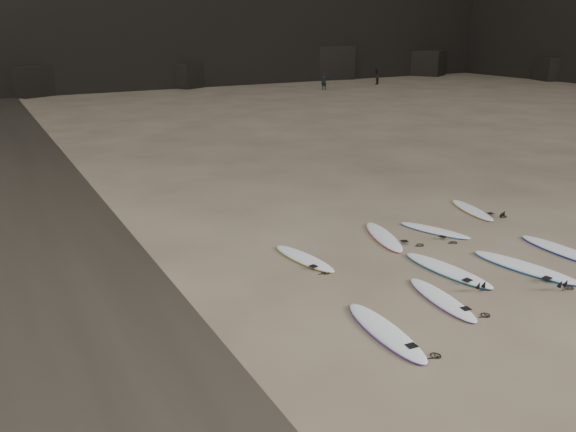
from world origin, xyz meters
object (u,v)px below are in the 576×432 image
(surfboard_0, at_px, (385,331))
(surfboard_4, at_px, (564,251))
(person_a, at_px, (324,81))
(person_b, at_px, (376,76))
(surfboard_2, at_px, (447,270))
(surfboard_6, at_px, (384,236))
(surfboard_5, at_px, (304,258))
(surfboard_3, at_px, (525,267))
(surfboard_7, at_px, (435,230))
(surfboard_8, at_px, (472,210))
(surfboard_1, at_px, (442,299))

(surfboard_0, bearing_deg, surfboard_4, 12.17)
(surfboard_4, xyz_separation_m, person_a, (15.89, 36.64, 0.76))
(person_b, bearing_deg, surfboard_0, 15.91)
(surfboard_2, relative_size, surfboard_6, 1.08)
(surfboard_0, relative_size, surfboard_5, 1.14)
(surfboard_3, height_order, surfboard_6, surfboard_3)
(person_a, bearing_deg, surfboard_5, -58.66)
(person_b, bearing_deg, surfboard_5, 13.37)
(surfboard_0, xyz_separation_m, surfboard_2, (3.23, 1.59, 0.00))
(surfboard_7, bearing_deg, surfboard_3, -110.19)
(surfboard_8, bearing_deg, surfboard_5, -159.11)
(surfboard_2, distance_m, surfboard_4, 3.70)
(surfboard_1, relative_size, surfboard_3, 0.82)
(surfboard_7, distance_m, person_a, 38.13)
(surfboard_8, bearing_deg, surfboard_3, -105.84)
(surfboard_3, relative_size, surfboard_8, 1.21)
(surfboard_1, bearing_deg, surfboard_6, 77.79)
(surfboard_6, bearing_deg, surfboard_0, -110.56)
(surfboard_2, distance_m, person_a, 40.96)
(surfboard_5, xyz_separation_m, person_b, (29.57, 35.17, 0.79))
(surfboard_2, xyz_separation_m, surfboard_7, (1.73, 2.29, -0.01))
(surfboard_4, height_order, surfboard_5, surfboard_4)
(person_b, bearing_deg, surfboard_4, 22.17)
(surfboard_5, bearing_deg, person_b, 40.56)
(surfboard_3, distance_m, surfboard_6, 3.87)
(surfboard_7, bearing_deg, surfboard_4, -78.87)
(surfboard_3, bearing_deg, surfboard_0, 175.91)
(surfboard_3, bearing_deg, person_b, 44.40)
(surfboard_1, bearing_deg, person_b, 61.39)
(surfboard_5, height_order, surfboard_6, surfboard_6)
(person_a, bearing_deg, surfboard_4, -48.57)
(surfboard_1, height_order, surfboard_2, surfboard_2)
(surfboard_0, height_order, person_a, person_a)
(surfboard_2, bearing_deg, surfboard_5, 132.33)
(surfboard_1, height_order, person_a, person_a)
(surfboard_1, xyz_separation_m, surfboard_4, (4.88, 0.45, 0.01))
(surfboard_4, relative_size, person_b, 1.62)
(surfboard_0, bearing_deg, surfboard_2, 30.52)
(surfboard_2, xyz_separation_m, surfboard_8, (4.17, 3.14, -0.01))
(surfboard_8, bearing_deg, surfboard_7, -146.23)
(surfboard_2, bearing_deg, surfboard_3, -31.14)
(surfboard_5, relative_size, surfboard_7, 1.02)
(surfboard_7, bearing_deg, person_a, 40.22)
(surfboard_0, xyz_separation_m, surfboard_5, (0.49, 3.98, -0.01))
(surfboard_4, xyz_separation_m, surfboard_6, (-3.56, 3.26, -0.00))
(surfboard_8, bearing_deg, surfboard_6, -158.10)
(surfboard_3, height_order, surfboard_7, surfboard_3)
(surfboard_0, height_order, surfboard_8, surfboard_0)
(surfboard_8, relative_size, person_a, 1.43)
(surfboard_4, distance_m, surfboard_6, 4.83)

